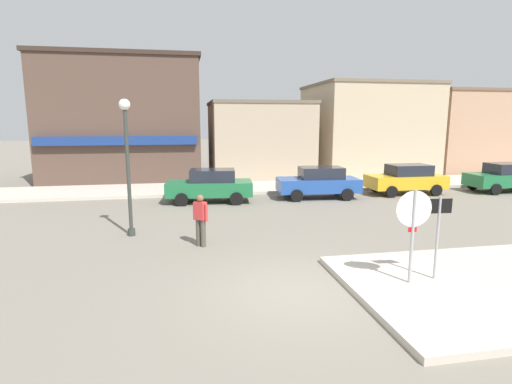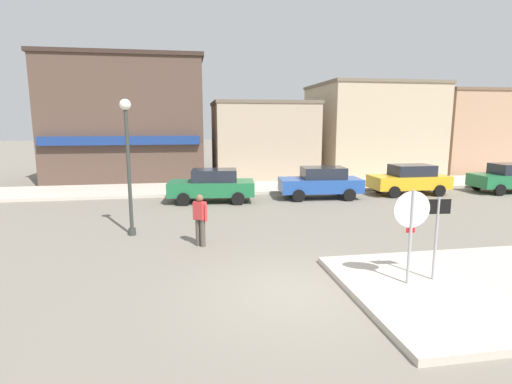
# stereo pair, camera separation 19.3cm
# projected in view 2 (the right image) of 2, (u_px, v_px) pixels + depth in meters

# --- Properties ---
(ground_plane) EXTENTS (160.00, 160.00, 0.00)m
(ground_plane) POSITION_uv_depth(u_px,v_px,m) (295.00, 292.00, 8.97)
(ground_plane) COLOR gray
(sidewalk_corner) EXTENTS (6.40, 4.80, 0.15)m
(sidewalk_corner) POSITION_uv_depth(u_px,v_px,m) (488.00, 287.00, 9.03)
(sidewalk_corner) COLOR beige
(sidewalk_corner) RESTS_ON ground
(kerb_far) EXTENTS (80.00, 4.00, 0.15)m
(kerb_far) POSITION_uv_depth(u_px,v_px,m) (229.00, 188.00, 22.64)
(kerb_far) COLOR beige
(kerb_far) RESTS_ON ground
(stop_sign) EXTENTS (0.82, 0.09, 2.30)m
(stop_sign) POSITION_uv_depth(u_px,v_px,m) (411.00, 225.00, 8.83)
(stop_sign) COLOR #9E9EA3
(stop_sign) RESTS_ON ground
(one_way_sign) EXTENTS (0.60, 0.07, 2.10)m
(one_way_sign) POSITION_uv_depth(u_px,v_px,m) (436.00, 230.00, 9.08)
(one_way_sign) COLOR #9E9EA3
(one_way_sign) RESTS_ON ground
(lamp_post) EXTENTS (0.36, 0.36, 4.54)m
(lamp_post) POSITION_uv_depth(u_px,v_px,m) (127.00, 147.00, 12.94)
(lamp_post) COLOR #333833
(lamp_post) RESTS_ON ground
(parked_car_nearest) EXTENTS (4.15, 2.18, 1.56)m
(parked_car_nearest) POSITION_uv_depth(u_px,v_px,m) (212.00, 185.00, 18.90)
(parked_car_nearest) COLOR #1E6B3D
(parked_car_nearest) RESTS_ON ground
(parked_car_second) EXTENTS (4.12, 2.11, 1.56)m
(parked_car_second) POSITION_uv_depth(u_px,v_px,m) (321.00, 182.00, 19.80)
(parked_car_second) COLOR #234C9E
(parked_car_second) RESTS_ON ground
(parked_car_third) EXTENTS (4.01, 1.90, 1.56)m
(parked_car_third) POSITION_uv_depth(u_px,v_px,m) (409.00, 179.00, 20.87)
(parked_car_third) COLOR gold
(parked_car_third) RESTS_ON ground
(parked_car_fourth) EXTENTS (4.03, 1.93, 1.56)m
(parked_car_fourth) POSITION_uv_depth(u_px,v_px,m) (510.00, 177.00, 21.47)
(parked_car_fourth) COLOR #1E6B3D
(parked_car_fourth) RESTS_ON ground
(pedestrian_crossing_near) EXTENTS (0.47, 0.44, 1.61)m
(pedestrian_crossing_near) POSITION_uv_depth(u_px,v_px,m) (200.00, 218.00, 12.12)
(pedestrian_crossing_near) COLOR #4C473D
(pedestrian_crossing_near) RESTS_ON ground
(building_corner_shop) EXTENTS (9.73, 7.59, 7.77)m
(building_corner_shop) POSITION_uv_depth(u_px,v_px,m) (129.00, 120.00, 26.36)
(building_corner_shop) COLOR brown
(building_corner_shop) RESTS_ON ground
(building_storefront_left_near) EXTENTS (6.62, 5.64, 5.08)m
(building_storefront_left_near) POSITION_uv_depth(u_px,v_px,m) (263.00, 140.00, 26.93)
(building_storefront_left_near) COLOR tan
(building_storefront_left_near) RESTS_ON ground
(building_storefront_left_mid) EXTENTS (8.13, 7.34, 6.44)m
(building_storefront_left_mid) POSITION_uv_depth(u_px,v_px,m) (370.00, 129.00, 29.18)
(building_storefront_left_mid) COLOR tan
(building_storefront_left_mid) RESTS_ON ground
(building_storefront_right_near) EXTENTS (8.93, 7.31, 6.10)m
(building_storefront_right_near) POSITION_uv_depth(u_px,v_px,m) (474.00, 131.00, 31.51)
(building_storefront_right_near) COLOR tan
(building_storefront_right_near) RESTS_ON ground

